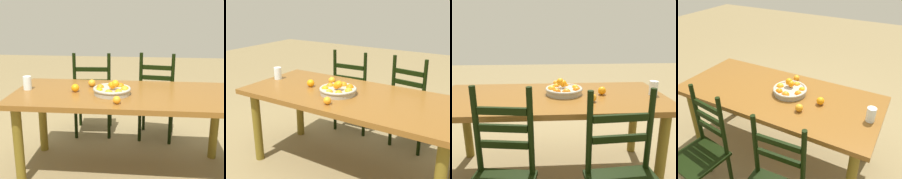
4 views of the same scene
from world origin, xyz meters
TOP-DOWN VIEW (x-y plane):
  - ground_plane at (0.00, 0.00)m, footprint 12.00×12.00m
  - dining_table at (0.00, 0.00)m, footprint 1.92×0.86m
  - chair_near_window at (0.31, 0.71)m, footprint 0.43×0.43m
  - fruit_bowl at (-0.11, -0.05)m, footprint 0.32×0.32m
  - orange_loose_0 at (-0.05, -0.30)m, footprint 0.06×0.06m
  - orange_loose_1 at (-0.43, -0.01)m, footprint 0.07×0.07m
  - orange_loose_2 at (-0.31, 0.17)m, footprint 0.07×0.07m
  - drinking_glass at (-0.87, 0.02)m, footprint 0.07×0.07m

SIDE VIEW (x-z plane):
  - ground_plane at x=0.00m, z-range 0.00..0.00m
  - chair_near_window at x=0.31m, z-range -0.04..0.94m
  - dining_table at x=0.00m, z-range 0.27..1.01m
  - orange_loose_0 at x=-0.05m, z-range 0.73..0.79m
  - orange_loose_2 at x=-0.31m, z-range 0.73..0.80m
  - orange_loose_1 at x=-0.43m, z-range 0.73..0.80m
  - fruit_bowl at x=-0.11m, z-range 0.70..0.84m
  - drinking_glass at x=-0.87m, z-range 0.73..0.85m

